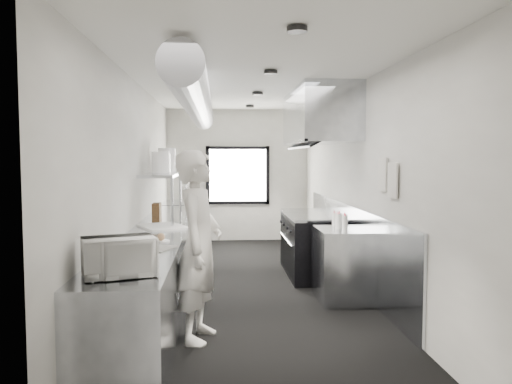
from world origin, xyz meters
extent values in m
cube|color=black|center=(0.00, 0.00, 0.00)|extent=(3.00, 8.00, 0.01)
cube|color=silver|center=(0.00, 0.00, 2.80)|extent=(3.00, 8.00, 0.01)
cube|color=silver|center=(0.00, 4.00, 1.40)|extent=(3.00, 0.02, 2.80)
cube|color=silver|center=(0.00, -4.00, 1.40)|extent=(3.00, 0.02, 2.80)
cube|color=silver|center=(-1.50, 0.00, 1.40)|extent=(0.02, 8.00, 2.80)
cube|color=silver|center=(1.50, 0.00, 1.40)|extent=(0.02, 8.00, 2.80)
cube|color=#9CA1AA|center=(1.48, 0.30, 0.55)|extent=(0.03, 5.50, 1.10)
cylinder|color=#95979D|center=(-0.70, 0.40, 2.55)|extent=(0.40, 6.40, 0.40)
cube|color=white|center=(0.00, 3.96, 1.40)|extent=(1.20, 0.03, 1.10)
cube|color=black|center=(0.00, 3.98, 1.98)|extent=(1.36, 0.03, 0.08)
cube|color=black|center=(0.00, 3.98, 0.82)|extent=(1.36, 0.03, 0.08)
cube|color=black|center=(-0.64, 3.98, 1.40)|extent=(0.08, 0.03, 1.25)
cube|color=black|center=(0.64, 3.98, 1.40)|extent=(0.08, 0.03, 1.25)
cube|color=#9CA1AA|center=(1.10, 0.70, 2.40)|extent=(0.80, 2.20, 0.80)
cube|color=#9CA1AA|center=(0.72, 0.70, 2.01)|extent=(0.05, 2.20, 0.05)
cube|color=black|center=(1.02, 0.70, 2.06)|extent=(0.50, 2.10, 0.28)
cube|color=#9CA1AA|center=(-1.15, -0.50, 0.45)|extent=(0.70, 6.00, 0.90)
cube|color=#9CA1AA|center=(-1.20, 1.00, 1.55)|extent=(0.45, 3.00, 0.04)
cylinder|color=#9CA1AA|center=(-1.00, -0.40, 1.22)|extent=(0.04, 0.04, 0.66)
cylinder|color=#9CA1AA|center=(-1.00, 1.00, 1.22)|extent=(0.04, 0.04, 0.66)
cylinder|color=#9CA1AA|center=(-1.00, 2.40, 1.22)|extent=(0.04, 0.04, 0.66)
cube|color=black|center=(1.05, 0.70, 0.45)|extent=(0.85, 1.60, 0.90)
cube|color=#9CA1AA|center=(1.05, 0.70, 0.92)|extent=(0.85, 1.60, 0.04)
cube|color=#9CA1AA|center=(0.64, 0.70, 0.45)|extent=(0.03, 1.55, 0.80)
cylinder|color=#9CA1AA|center=(0.61, 0.70, 0.55)|extent=(0.03, 1.30, 0.03)
cube|color=#9CA1AA|center=(1.15, -0.70, 0.45)|extent=(0.65, 0.80, 0.90)
cube|color=#9CA1AA|center=(-1.15, 3.20, 0.45)|extent=(0.70, 1.20, 0.90)
cube|color=beige|center=(1.47, -1.20, 1.60)|extent=(0.02, 0.28, 0.38)
cube|color=beige|center=(1.47, -1.55, 1.55)|extent=(0.02, 0.28, 0.38)
imported|color=silver|center=(-0.60, -1.95, 0.93)|extent=(0.58, 0.76, 1.87)
imported|color=white|center=(-1.16, -3.04, 1.05)|extent=(0.58, 0.51, 0.29)
cylinder|color=#AFB9AA|center=(-1.34, -2.55, 0.95)|extent=(0.15, 0.15, 0.09)
cylinder|color=#AFB9AA|center=(-1.25, -2.67, 0.95)|extent=(0.15, 0.15, 0.10)
cube|color=silver|center=(-1.01, -1.92, 0.90)|extent=(0.40, 0.44, 0.01)
cylinder|color=white|center=(-1.01, -1.53, 0.91)|extent=(0.22, 0.22, 0.02)
sphere|color=tan|center=(-1.01, -1.53, 0.96)|extent=(0.08, 0.08, 0.08)
cube|color=silver|center=(-1.11, -0.40, 0.91)|extent=(0.74, 0.82, 0.02)
cube|color=brown|center=(-1.27, 0.27, 1.03)|extent=(0.11, 0.23, 0.25)
cylinder|color=white|center=(-1.22, 0.39, 1.72)|extent=(0.31, 0.31, 0.30)
cylinder|color=white|center=(-1.21, 0.60, 1.71)|extent=(0.27, 0.27, 0.27)
cylinder|color=white|center=(-1.22, 1.13, 1.75)|extent=(0.34, 0.34, 0.36)
cylinder|color=white|center=(-1.23, 1.64, 1.75)|extent=(0.27, 0.27, 0.36)
cylinder|color=silver|center=(1.10, -0.97, 1.00)|extent=(0.08, 0.08, 0.20)
cylinder|color=silver|center=(1.13, -0.84, 1.00)|extent=(0.08, 0.08, 0.20)
cylinder|color=silver|center=(1.08, -0.69, 1.00)|extent=(0.07, 0.07, 0.19)
cylinder|color=silver|center=(1.13, -0.56, 0.99)|extent=(0.07, 0.07, 0.18)
cylinder|color=silver|center=(1.09, -0.43, 0.99)|extent=(0.07, 0.07, 0.17)
camera|label=1|loc=(-0.40, -6.94, 1.81)|focal=35.91mm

